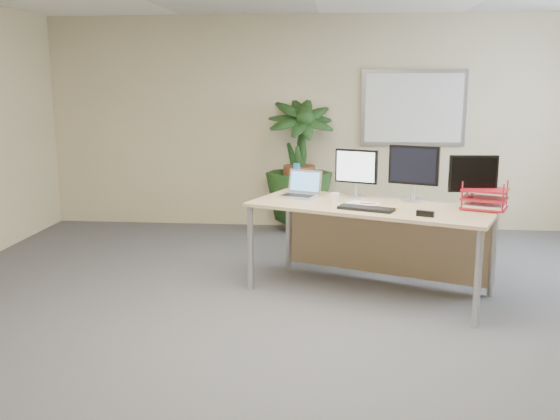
# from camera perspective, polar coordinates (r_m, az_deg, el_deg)

# --- Properties ---
(floor) EXTENTS (8.00, 8.00, 0.00)m
(floor) POSITION_cam_1_polar(r_m,az_deg,el_deg) (4.46, 1.50, -13.16)
(floor) COLOR #46464B
(floor) RESTS_ON ground
(back_wall) EXTENTS (7.00, 0.04, 2.70)m
(back_wall) POSITION_cam_1_polar(r_m,az_deg,el_deg) (8.06, 3.44, 7.92)
(back_wall) COLOR beige
(back_wall) RESTS_ON floor
(whiteboard) EXTENTS (1.30, 0.04, 0.95)m
(whiteboard) POSITION_cam_1_polar(r_m,az_deg,el_deg) (8.07, 12.11, 9.11)
(whiteboard) COLOR #A7A7AB
(whiteboard) RESTS_ON back_wall
(desk) EXTENTS (2.28, 1.60, 0.81)m
(desk) POSITION_cam_1_polar(r_m,az_deg,el_deg) (5.69, 8.66, -1.04)
(desk) COLOR tan
(desk) RESTS_ON floor
(floor_plant) EXTENTS (1.02, 1.02, 1.50)m
(floor_plant) POSITION_cam_1_polar(r_m,az_deg,el_deg) (7.84, 1.76, 3.42)
(floor_plant) COLOR #153613
(floor_plant) RESTS_ON floor
(monitor_left) EXTENTS (0.39, 0.18, 0.45)m
(monitor_left) POSITION_cam_1_polar(r_m,az_deg,el_deg) (5.84, 6.98, 3.64)
(monitor_left) COLOR #B5B5BA
(monitor_left) RESTS_ON desk
(monitor_right) EXTENTS (0.44, 0.21, 0.50)m
(monitor_right) POSITION_cam_1_polar(r_m,az_deg,el_deg) (5.74, 12.12, 3.63)
(monitor_right) COLOR #B5B5BA
(monitor_right) RESTS_ON desk
(monitor_dark) EXTENTS (0.41, 0.19, 0.45)m
(monitor_dark) POSITION_cam_1_polar(r_m,az_deg,el_deg) (5.55, 17.24, 2.81)
(monitor_dark) COLOR #B5B5BA
(monitor_dark) RESTS_ON desk
(laptop) EXTENTS (0.42, 0.39, 0.24)m
(laptop) POSITION_cam_1_polar(r_m,az_deg,el_deg) (5.90, 1.96, 1.85)
(laptop) COLOR #BBBABF
(laptop) RESTS_ON desk
(keyboard) EXTENTS (0.49, 0.32, 0.03)m
(keyboard) POSITION_cam_1_polar(r_m,az_deg,el_deg) (5.31, 7.87, 0.14)
(keyboard) COLOR black
(keyboard) RESTS_ON desk
(coffee_mug) EXTENTS (0.11, 0.08, 0.09)m
(coffee_mug) POSITION_cam_1_polar(r_m,az_deg,el_deg) (5.62, 5.00, 1.14)
(coffee_mug) COLOR white
(coffee_mug) RESTS_ON desk
(spiral_notebook) EXTENTS (0.33, 0.30, 0.01)m
(spiral_notebook) POSITION_cam_1_polar(r_m,az_deg,el_deg) (5.55, 7.55, 0.55)
(spiral_notebook) COLOR white
(spiral_notebook) RESTS_ON desk
(orange_pen) EXTENTS (0.13, 0.04, 0.01)m
(orange_pen) POSITION_cam_1_polar(r_m,az_deg,el_deg) (5.52, 8.04, 0.62)
(orange_pen) COLOR #D44517
(orange_pen) RESTS_ON spiral_notebook
(yellow_highlighter) EXTENTS (0.13, 0.05, 0.02)m
(yellow_highlighter) POSITION_cam_1_polar(r_m,az_deg,el_deg) (5.40, 10.18, 0.20)
(yellow_highlighter) COLOR yellow
(yellow_highlighter) RESTS_ON desk
(water_bottle) EXTENTS (0.07, 0.07, 0.28)m
(water_bottle) POSITION_cam_1_polar(r_m,az_deg,el_deg) (6.17, 1.52, 2.96)
(water_bottle) COLOR silver
(water_bottle) RESTS_ON desk
(letter_tray) EXTENTS (0.44, 0.39, 0.17)m
(letter_tray) POSITION_cam_1_polar(r_m,az_deg,el_deg) (5.55, 18.18, 0.83)
(letter_tray) COLOR #AD1520
(letter_tray) RESTS_ON desk
(stapler) EXTENTS (0.14, 0.09, 0.05)m
(stapler) POSITION_cam_1_polar(r_m,az_deg,el_deg) (5.14, 13.14, -0.33)
(stapler) COLOR black
(stapler) RESTS_ON desk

